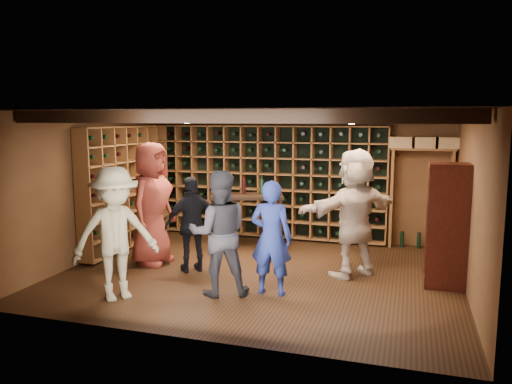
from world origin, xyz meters
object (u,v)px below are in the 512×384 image
(display_cabinet, at_px, (446,228))
(guest_khaki, at_px, (115,234))
(guest_woman_black, at_px, (193,225))
(guest_beige, at_px, (355,213))
(man_grey_suit, at_px, (219,233))
(guest_red_floral, at_px, (152,204))
(man_blue_shirt, at_px, (271,238))
(tasting_table, at_px, (247,202))

(display_cabinet, relative_size, guest_khaki, 0.98)
(guest_woman_black, xyz_separation_m, guest_beige, (2.44, 0.54, 0.23))
(guest_khaki, bearing_deg, man_grey_suit, -24.30)
(guest_red_floral, distance_m, guest_beige, 3.28)
(guest_red_floral, height_order, guest_woman_black, guest_red_floral)
(man_blue_shirt, relative_size, guest_khaki, 0.89)
(man_blue_shirt, bearing_deg, guest_woman_black, -24.17)
(guest_woman_black, height_order, guest_khaki, guest_khaki)
(display_cabinet, xyz_separation_m, man_blue_shirt, (-2.29, -1.06, -0.07))
(display_cabinet, height_order, guest_red_floral, guest_red_floral)
(man_grey_suit, distance_m, tasting_table, 2.55)
(tasting_table, bearing_deg, guest_beige, -46.04)
(tasting_table, bearing_deg, display_cabinet, -37.92)
(man_blue_shirt, xyz_separation_m, man_grey_suit, (-0.67, -0.21, 0.07))
(man_grey_suit, height_order, guest_khaki, guest_khaki)
(display_cabinet, bearing_deg, guest_khaki, -156.30)
(man_blue_shirt, relative_size, guest_beige, 0.81)
(guest_khaki, relative_size, tasting_table, 1.21)
(tasting_table, bearing_deg, guest_khaki, -122.48)
(guest_red_floral, relative_size, guest_beige, 1.03)
(man_grey_suit, xyz_separation_m, guest_woman_black, (-0.78, 0.85, -0.10))
(guest_beige, distance_m, tasting_table, 2.38)
(guest_beige, bearing_deg, man_blue_shirt, 1.97)
(display_cabinet, xyz_separation_m, guest_red_floral, (-4.57, -0.22, 0.15))
(guest_khaki, bearing_deg, guest_woman_black, 22.65)
(guest_red_floral, bearing_deg, man_grey_suit, -119.94)
(guest_khaki, xyz_separation_m, tasting_table, (0.80, 3.09, -0.02))
(display_cabinet, distance_m, man_grey_suit, 3.23)
(man_blue_shirt, distance_m, man_grey_suit, 0.71)
(display_cabinet, xyz_separation_m, man_grey_suit, (-2.97, -1.27, -0.00))
(man_grey_suit, relative_size, guest_beige, 0.87)
(man_blue_shirt, xyz_separation_m, guest_red_floral, (-2.27, 0.84, 0.22))
(guest_khaki, bearing_deg, guest_red_floral, 53.09)
(tasting_table, bearing_deg, man_grey_suit, -98.05)
(guest_red_floral, relative_size, guest_khaki, 1.14)
(man_grey_suit, bearing_deg, guest_khaki, 1.39)
(guest_woman_black, bearing_deg, guest_khaki, 33.05)
(tasting_table, bearing_deg, guest_red_floral, -146.41)
(guest_woman_black, bearing_deg, display_cabinet, 147.59)
(tasting_table, bearing_deg, man_blue_shirt, -82.09)
(guest_red_floral, bearing_deg, guest_woman_black, -100.68)
(man_grey_suit, height_order, guest_red_floral, guest_red_floral)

